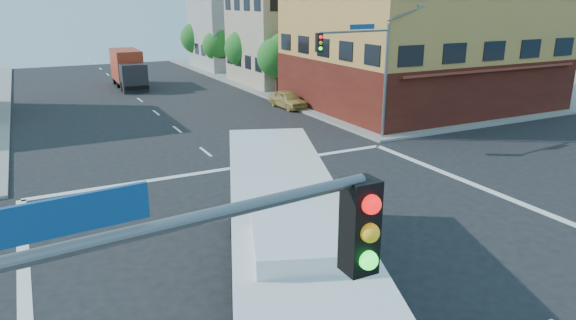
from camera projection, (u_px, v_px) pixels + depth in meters
name	position (u px, v px, depth m)	size (l,w,h in m)	color
ground	(322.00, 244.00, 18.26)	(120.00, 120.00, 0.00)	black
sidewalk_ne	(421.00, 70.00, 63.20)	(50.00, 50.00, 0.15)	gray
corner_building_ne	(421.00, 32.00, 40.90)	(18.10, 15.44, 14.00)	#BE8F44
building_east_near	(296.00, 38.00, 53.18)	(12.06, 10.06, 9.00)	tan
building_east_far	(245.00, 27.00, 64.94)	(12.06, 10.06, 10.00)	#A5A49F
signal_mast_ne	(365.00, 60.00, 29.75)	(7.91, 1.13, 8.07)	slate
street_tree_a	(278.00, 55.00, 46.10)	(3.60, 3.60, 5.53)	#3A2315
street_tree_b	(244.00, 46.00, 52.85)	(3.80, 3.80, 5.79)	#3A2315
street_tree_c	(218.00, 44.00, 59.74)	(3.40, 3.40, 5.29)	#3A2315
street_tree_d	(197.00, 36.00, 66.42)	(4.00, 4.00, 6.03)	#3A2315
transit_bus	(285.00, 246.00, 13.89)	(7.34, 13.46, 3.94)	black
box_truck	(128.00, 70.00, 50.56)	(2.57, 8.08, 3.61)	#232327
parked_car	(288.00, 99.00, 41.11)	(1.63, 4.04, 1.38)	tan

